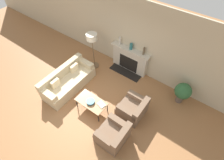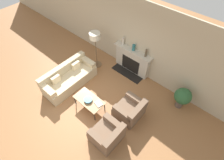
{
  "view_description": "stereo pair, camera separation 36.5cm",
  "coord_description": "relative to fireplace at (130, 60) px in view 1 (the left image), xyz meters",
  "views": [
    {
      "loc": [
        2.5,
        -1.84,
        5.21
      ],
      "look_at": [
        0.07,
        1.46,
        0.45
      ],
      "focal_mm": 28.0,
      "sensor_mm": 36.0,
      "label": 1
    },
    {
      "loc": [
        2.78,
        -1.61,
        5.21
      ],
      "look_at": [
        0.07,
        1.46,
        0.45
      ],
      "focal_mm": 28.0,
      "sensor_mm": 36.0,
      "label": 2
    }
  ],
  "objects": [
    {
      "name": "mantel_vase_left",
      "position": [
        -0.5,
        0.02,
        0.68
      ],
      "size": [
        0.08,
        0.08,
        0.31
      ],
      "color": "beige",
      "rests_on": "fireplace"
    },
    {
      "name": "wall_back",
      "position": [
        -0.03,
        0.15,
        0.95
      ],
      "size": [
        18.0,
        0.06,
        2.9
      ],
      "color": "#BCAD8E",
      "rests_on": "ground_plane"
    },
    {
      "name": "armchair_near",
      "position": [
        1.25,
        -2.81,
        -0.21
      ],
      "size": [
        0.81,
        0.85,
        0.75
      ],
      "rotation": [
        0.0,
        0.0,
        -1.57
      ],
      "color": "brown",
      "rests_on": "ground_plane"
    },
    {
      "name": "potted_plant",
      "position": [
        2.3,
        -0.3,
        0.02
      ],
      "size": [
        0.56,
        0.56,
        0.84
      ],
      "color": "brown",
      "rests_on": "ground_plane"
    },
    {
      "name": "fireplace",
      "position": [
        0.0,
        0.0,
        0.0
      ],
      "size": [
        1.6,
        0.59,
        1.04
      ],
      "color": "beige",
      "rests_on": "ground_plane"
    },
    {
      "name": "mantel_vase_center_right",
      "position": [
        0.53,
        0.02,
        0.68
      ],
      "size": [
        0.08,
        0.08,
        0.3
      ],
      "color": "brown",
      "rests_on": "fireplace"
    },
    {
      "name": "floor_lamp",
      "position": [
        -1.27,
        -0.7,
        0.8
      ],
      "size": [
        0.42,
        0.42,
        1.57
      ],
      "color": "brown",
      "rests_on": "ground_plane"
    },
    {
      "name": "mantel_vase_center_left",
      "position": [
        -0.0,
        0.02,
        0.65
      ],
      "size": [
        0.12,
        0.12,
        0.24
      ],
      "color": "#28666B",
      "rests_on": "fireplace"
    },
    {
      "name": "book",
      "position": [
        0.38,
        -2.28,
        -0.04
      ],
      "size": [
        0.3,
        0.25,
        0.02
      ],
      "rotation": [
        0.0,
        0.0,
        -0.22
      ],
      "color": "#B2A893",
      "rests_on": "coffee_table"
    },
    {
      "name": "couch",
      "position": [
        -1.32,
        -2.13,
        -0.2
      ],
      "size": [
        0.83,
        2.06,
        0.79
      ],
      "rotation": [
        0.0,
        0.0,
        1.57
      ],
      "color": "#CCB78E",
      "rests_on": "ground_plane"
    },
    {
      "name": "armchair_far",
      "position": [
        1.25,
        -1.72,
        -0.21
      ],
      "size": [
        0.81,
        0.85,
        0.75
      ],
      "rotation": [
        0.0,
        0.0,
        -1.57
      ],
      "color": "brown",
      "rests_on": "ground_plane"
    },
    {
      "name": "bowl",
      "position": [
        0.05,
        -2.42,
        -0.0
      ],
      "size": [
        0.28,
        0.28,
        0.08
      ],
      "color": "#38667A",
      "rests_on": "coffee_table"
    },
    {
      "name": "ground_plane",
      "position": [
        -0.03,
        -2.69,
        -0.5
      ],
      "size": [
        18.0,
        18.0,
        0.0
      ],
      "primitive_type": "plane",
      "color": "#99663D"
    },
    {
      "name": "coffee_table",
      "position": [
        0.04,
        -2.38,
        -0.08
      ],
      "size": [
        1.03,
        0.55,
        0.46
      ],
      "color": "olive",
      "rests_on": "ground_plane"
    }
  ]
}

